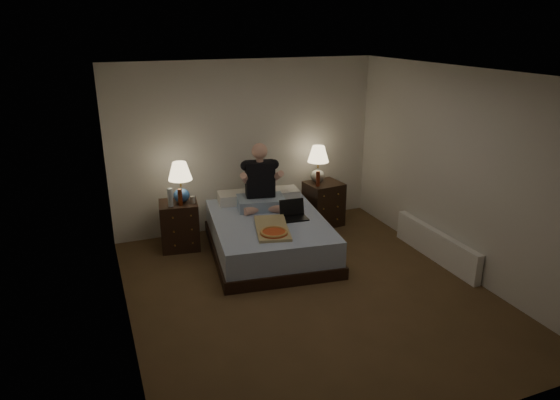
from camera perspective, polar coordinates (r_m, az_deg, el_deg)
name	(u,v)px	position (r m, az deg, el deg)	size (l,w,h in m)	color
floor	(308,292)	(5.93, 3.26, -10.51)	(4.00, 4.50, 0.00)	brown
ceiling	(313,73)	(5.15, 3.80, 14.31)	(4.00, 4.50, 0.00)	white
wall_back	(246,146)	(7.43, -3.86, 6.16)	(4.00, 2.50, 0.00)	silver
wall_front	(448,288)	(3.67, 18.67, -9.50)	(4.00, 2.50, 0.00)	silver
wall_left	(118,216)	(4.95, -17.99, -1.75)	(4.50, 2.50, 0.00)	silver
wall_right	(459,172)	(6.49, 19.77, 3.03)	(4.50, 2.50, 0.00)	silver
bed	(269,236)	(6.78, -1.28, -4.11)	(1.47, 1.96, 0.49)	#5A79B5
nightstand_left	(180,225)	(7.03, -11.41, -2.85)	(0.51, 0.46, 0.67)	black
nightstand_right	(323,204)	(7.73, 4.98, -0.41)	(0.52, 0.47, 0.67)	black
lamp_left	(181,182)	(6.84, -11.29, 1.99)	(0.32, 0.32, 0.56)	#2A569D
lamp_right	(318,164)	(7.58, 4.37, 4.11)	(0.32, 0.32, 0.56)	#97978F
water_bottle	(170,197)	(6.75, -12.43, 0.29)	(0.07, 0.07, 0.25)	silver
soda_can	(193,200)	(6.84, -9.96, 0.03)	(0.07, 0.07, 0.10)	silver
beer_bottle_left	(180,197)	(6.77, -11.35, 0.31)	(0.06, 0.06, 0.23)	#62250E
beer_bottle_right	(318,179)	(7.43, 4.36, 2.45)	(0.06, 0.06, 0.23)	#631F0E
person	(260,177)	(6.94, -2.24, 2.68)	(0.66, 0.52, 0.93)	black
laptop	(295,211)	(6.65, 1.68, -1.23)	(0.34, 0.28, 0.24)	black
pizza_box	(274,233)	(6.15, -0.70, -3.79)	(0.40, 0.76, 0.08)	tan
radiator	(436,245)	(6.92, 17.38, -4.96)	(0.10, 1.60, 0.40)	white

